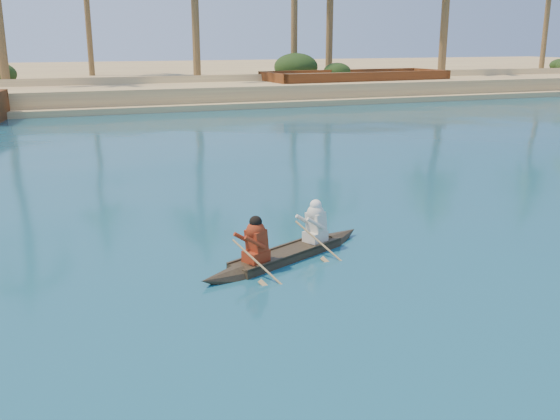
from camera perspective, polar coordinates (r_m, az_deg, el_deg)
name	(u,v)px	position (r m, az deg, el deg)	size (l,w,h in m)	color
ground	(244,207)	(16.14, -3.30, 0.24)	(160.00, 160.00, 0.00)	#0D4156
sandy_embankment	(91,80)	(62.03, -16.86, 11.34)	(150.00, 51.00, 1.50)	#D5BF78
shrub_cluster	(109,83)	(46.69, -15.39, 11.15)	(100.00, 6.00, 2.40)	black
canoe	(287,247)	(12.34, 0.65, -3.42)	(4.20, 2.35, 1.20)	#3A301F
barge_right	(355,87)	(47.39, 6.91, 11.15)	(13.89, 5.26, 2.28)	brown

